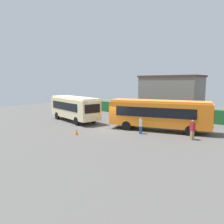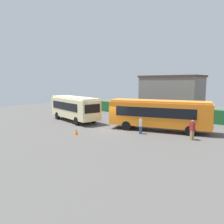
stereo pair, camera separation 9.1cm
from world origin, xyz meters
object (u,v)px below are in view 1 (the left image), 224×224
at_px(bus_orange, 159,113).
at_px(person_right, 192,129).
at_px(person_center, 141,125).
at_px(bus_cream, 74,107).
at_px(person_left, 151,116).
at_px(traffic_cone, 76,132).

xyz_separation_m(bus_orange, person_right, (4.07, -1.38, -0.90)).
bearing_deg(person_center, bus_cream, -24.82).
bearing_deg(bus_orange, bus_cream, 171.54).
bearing_deg(person_right, bus_cream, -58.29).
bearing_deg(person_center, person_left, -90.73).
distance_m(bus_cream, person_right, 15.42).
relative_size(person_left, traffic_cone, 2.89).
bearing_deg(person_left, person_right, -77.20).
distance_m(bus_orange, person_left, 4.45).
distance_m(bus_cream, traffic_cone, 7.96).
height_order(person_left, traffic_cone, person_left).
bearing_deg(traffic_cone, bus_cream, 140.74).
bearing_deg(person_left, traffic_cone, -146.91).
height_order(bus_orange, person_right, bus_orange).
relative_size(bus_orange, person_left, 6.13).
bearing_deg(bus_cream, bus_orange, 21.34).
height_order(person_left, person_center, person_left).
height_order(person_right, traffic_cone, person_right).
distance_m(bus_orange, person_right, 4.40).
bearing_deg(person_left, bus_cream, 167.62).
relative_size(bus_cream, person_left, 5.23).
relative_size(person_right, traffic_cone, 3.00).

